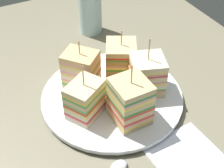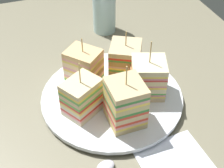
{
  "view_description": "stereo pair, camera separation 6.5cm",
  "coord_description": "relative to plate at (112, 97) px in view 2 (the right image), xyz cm",
  "views": [
    {
      "loc": [
        -43.63,
        22.33,
        47.79
      ],
      "look_at": [
        0.0,
        0.0,
        4.5
      ],
      "focal_mm": 52.37,
      "sensor_mm": 36.0,
      "label": 1
    },
    {
      "loc": [
        -46.21,
        16.33,
        47.79
      ],
      "look_at": [
        0.0,
        0.0,
        4.5
      ],
      "focal_mm": 52.37,
      "sensor_mm": 36.0,
      "label": 2
    }
  ],
  "objects": [
    {
      "name": "ground_plane",
      "position": [
        0.0,
        0.0,
        -1.81
      ],
      "size": [
        102.53,
        81.27,
        1.8
      ],
      "primitive_type": "cube",
      "color": "#757059"
    },
    {
      "name": "plate",
      "position": [
        0.0,
        0.0,
        0.0
      ],
      "size": [
        29.14,
        29.14,
        1.5
      ],
      "color": "white",
      "rests_on": "ground_plane"
    },
    {
      "name": "sandwich_wedge_0",
      "position": [
        6.03,
        4.07,
        4.52
      ],
      "size": [
        8.61,
        8.5,
        10.99
      ],
      "rotation": [
        0.0,
        0.0,
        3.87
      ],
      "color": "#D1C086",
      "rests_on": "plate"
    },
    {
      "name": "sandwich_wedge_1",
      "position": [
        -2.4,
        6.87,
        4.31
      ],
      "size": [
        7.95,
        8.49,
        11.73
      ],
      "rotation": [
        0.0,
        0.0,
        5.26
      ],
      "color": "beige",
      "rests_on": "plate"
    },
    {
      "name": "sandwich_wedge_2",
      "position": [
        -7.27,
        0.36,
        5.08
      ],
      "size": [
        6.88,
        6.43,
        13.0
      ],
      "rotation": [
        0.0,
        0.0,
        6.3
      ],
      "color": "#DBBC82",
      "rests_on": "plate"
    },
    {
      "name": "sandwich_wedge_3",
      "position": [
        -1.48,
        -7.12,
        4.46
      ],
      "size": [
        8.24,
        8.5,
        12.51
      ],
      "rotation": [
        0.0,
        0.0,
        7.52
      ],
      "color": "beige",
      "rests_on": "plate"
    },
    {
      "name": "sandwich_wedge_4",
      "position": [
        5.37,
        -4.91,
        4.41
      ],
      "size": [
        8.95,
        8.76,
        11.1
      ],
      "rotation": [
        0.0,
        0.0,
        8.94
      ],
      "color": "beige",
      "rests_on": "plate"
    },
    {
      "name": "chip_pile",
      "position": [
        -1.53,
        0.37,
        1.92
      ],
      "size": [
        7.2,
        6.53,
        3.19
      ],
      "color": "#F3C773",
      "rests_on": "plate"
    },
    {
      "name": "drinking_glass",
      "position": [
        26.55,
        -7.22,
        4.06
      ],
      "size": [
        6.02,
        6.02,
        11.69
      ],
      "color": "silver",
      "rests_on": "ground_plane"
    }
  ]
}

